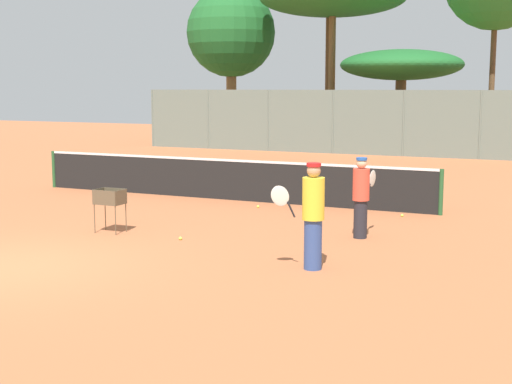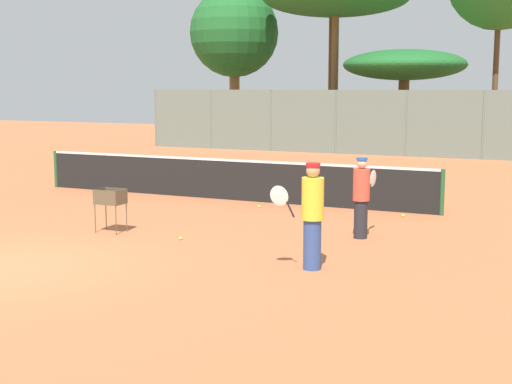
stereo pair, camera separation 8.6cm
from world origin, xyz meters
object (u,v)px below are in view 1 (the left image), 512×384
(tennis_net, at_px, (224,178))
(player_white_outfit, at_px, (361,196))
(player_red_cap, at_px, (313,215))
(ball_cart, at_px, (110,200))

(tennis_net, xyz_separation_m, player_white_outfit, (4.63, -3.19, 0.26))
(tennis_net, xyz_separation_m, player_red_cap, (4.61, -5.86, 0.34))
(ball_cart, bearing_deg, player_red_cap, -12.94)
(tennis_net, distance_m, ball_cart, 4.78)
(player_white_outfit, relative_size, ball_cart, 1.78)
(player_red_cap, xyz_separation_m, ball_cart, (-4.73, 1.09, -0.24))
(tennis_net, xyz_separation_m, ball_cart, (-0.13, -4.77, 0.10))
(player_red_cap, bearing_deg, player_white_outfit, -119.72)
(player_red_cap, height_order, ball_cart, player_red_cap)
(player_white_outfit, distance_m, ball_cart, 5.02)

